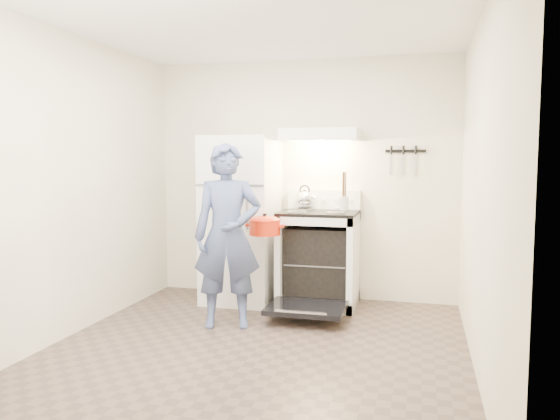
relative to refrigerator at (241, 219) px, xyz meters
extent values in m
plane|color=#4E3E35|center=(0.58, -1.45, -0.85)|extent=(3.60, 3.60, 0.00)
cube|color=beige|center=(0.58, 0.35, 0.40)|extent=(3.20, 0.02, 2.50)
cube|color=white|center=(0.00, 0.00, 0.00)|extent=(0.70, 0.70, 1.70)
cube|color=white|center=(0.81, 0.02, -0.39)|extent=(0.76, 0.65, 0.92)
cube|color=black|center=(0.81, 0.02, 0.09)|extent=(0.76, 0.65, 0.03)
cube|color=white|center=(0.81, 0.31, 0.20)|extent=(0.76, 0.07, 0.20)
cube|color=black|center=(0.81, -0.57, -0.72)|extent=(0.70, 0.54, 0.04)
cube|color=slate|center=(0.81, 0.02, -0.41)|extent=(0.60, 0.52, 0.01)
cube|color=white|center=(0.81, 0.10, 0.86)|extent=(0.76, 0.50, 0.12)
cube|color=black|center=(1.63, 0.33, 0.70)|extent=(0.40, 0.02, 0.03)
cylinder|color=#8A6748|center=(0.74, -0.04, -0.40)|extent=(0.34, 0.34, 0.02)
cylinder|color=silver|center=(1.08, -0.10, 0.20)|extent=(0.10, 0.10, 0.13)
imported|color=#344C6C|center=(0.17, -0.87, -0.05)|extent=(0.67, 0.54, 1.61)
camera|label=1|loc=(1.79, -5.31, 0.62)|focal=35.00mm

